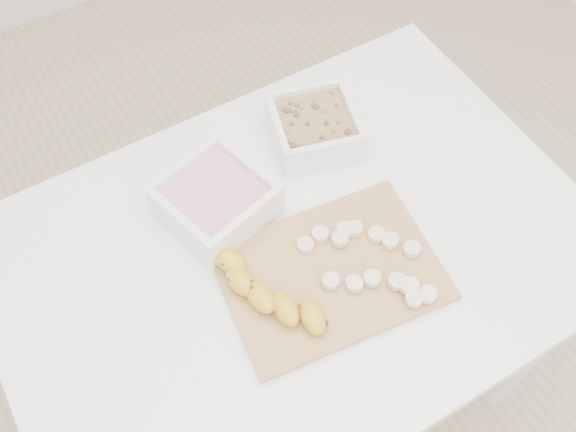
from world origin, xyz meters
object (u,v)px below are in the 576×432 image
table (296,274)px  bowl_yogurt (216,200)px  cutting_board (330,273)px  bowl_granola (315,127)px  banana (270,293)px

table → bowl_yogurt: 0.21m
cutting_board → table: bearing=105.7°
bowl_granola → cutting_board: size_ratio=0.54×
bowl_yogurt → banana: 0.20m
cutting_board → banana: banana is taller
bowl_yogurt → bowl_granola: size_ratio=1.08×
table → cutting_board: cutting_board is taller
bowl_yogurt → banana: bowl_yogurt is taller
table → cutting_board: 0.13m
table → banana: banana is taller
table → bowl_granola: bowl_granola is taller
table → banana: 0.17m
bowl_granola → banana: (-0.24, -0.25, -0.00)m
bowl_granola → bowl_yogurt: bearing=-166.9°
bowl_yogurt → cutting_board: 0.23m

